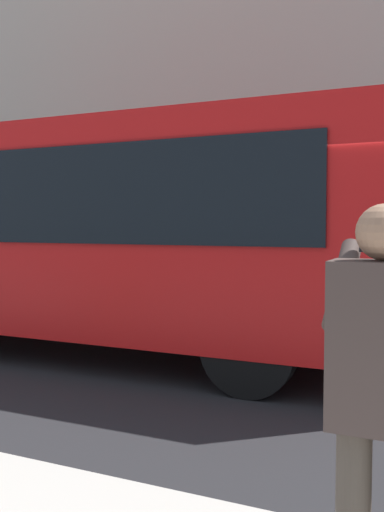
% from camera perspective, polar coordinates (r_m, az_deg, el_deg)
% --- Properties ---
extents(ground_plane, '(60.00, 60.00, 0.00)m').
position_cam_1_polar(ground_plane, '(6.83, 15.48, -11.90)').
color(ground_plane, '#232326').
extents(red_bus, '(9.05, 2.54, 3.08)m').
position_cam_1_polar(red_bus, '(8.16, -12.11, 2.56)').
color(red_bus, red).
rests_on(red_bus, ground_plane).
extents(pedestrian_photographer, '(0.53, 0.52, 1.70)m').
position_cam_1_polar(pedestrian_photographer, '(2.38, 18.66, -12.31)').
color(pedestrian_photographer, '#4C4238').
rests_on(pedestrian_photographer, sidewalk_curb).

